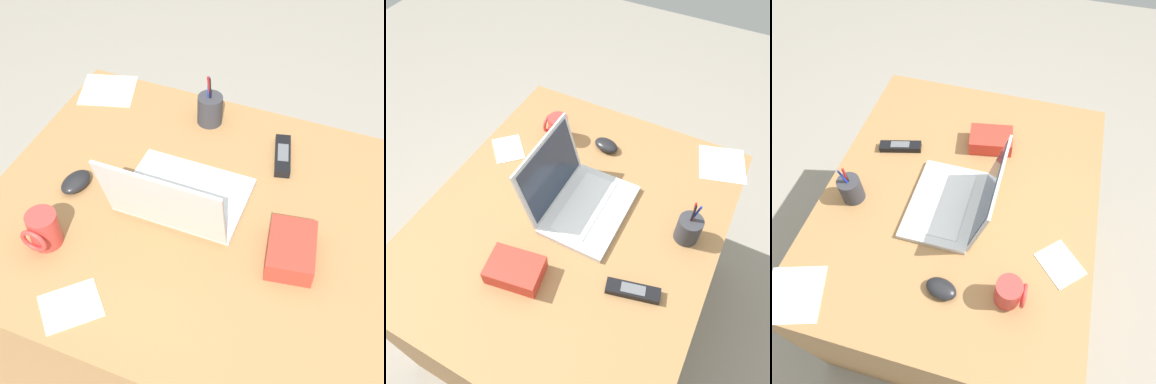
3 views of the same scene
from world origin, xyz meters
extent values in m
plane|color=gray|center=(0.00, 0.00, 0.00)|extent=(6.00, 6.00, 0.00)
cube|color=#9E7042|center=(0.00, 0.00, 0.37)|extent=(1.14, 0.96, 0.75)
cube|color=silver|center=(0.05, -0.04, 0.76)|extent=(0.33, 0.23, 0.02)
cube|color=silver|center=(0.05, -0.02, 0.77)|extent=(0.27, 0.12, 0.00)
cube|color=silver|center=(0.05, -0.11, 0.77)|extent=(0.09, 0.05, 0.00)
cube|color=silver|center=(0.05, 0.11, 0.88)|extent=(0.32, 0.07, 0.23)
cube|color=#283347|center=(0.05, 0.10, 0.88)|extent=(0.29, 0.06, 0.20)
ellipsoid|color=black|center=(0.35, 0.04, 0.77)|extent=(0.08, 0.11, 0.04)
cylinder|color=#C63833|center=(0.32, 0.23, 0.80)|extent=(0.08, 0.08, 0.10)
torus|color=#C63833|center=(0.32, 0.28, 0.80)|extent=(0.07, 0.01, 0.07)
cube|color=black|center=(-0.15, -0.28, 0.76)|extent=(0.08, 0.17, 0.02)
cube|color=#595B60|center=(-0.15, -0.28, 0.77)|extent=(0.05, 0.08, 0.00)
cylinder|color=#333338|center=(0.10, -0.36, 0.80)|extent=(0.08, 0.08, 0.10)
cylinder|color=#1933B2|center=(0.11, -0.36, 0.84)|extent=(0.02, 0.03, 0.14)
cylinder|color=black|center=(0.10, -0.36, 0.84)|extent=(0.01, 0.01, 0.15)
cylinder|color=red|center=(0.10, -0.36, 0.84)|extent=(0.02, 0.02, 0.15)
cube|color=red|center=(-0.26, 0.05, 0.78)|extent=(0.14, 0.18, 0.06)
cube|color=white|center=(0.17, 0.37, 0.75)|extent=(0.17, 0.17, 0.00)
cube|color=white|center=(0.48, -0.39, 0.75)|extent=(0.22, 0.21, 0.00)
camera|label=1|loc=(-0.32, 0.84, 1.82)|focal=48.95mm
camera|label=2|loc=(-0.64, -0.36, 1.82)|focal=36.00mm
camera|label=3|loc=(0.70, 0.20, 1.82)|focal=33.98mm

